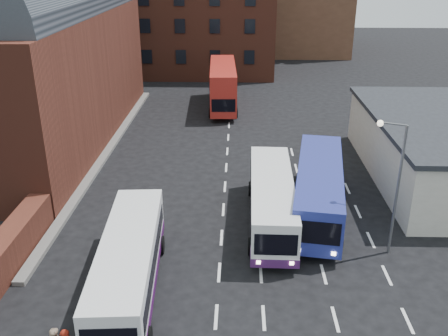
{
  "coord_description": "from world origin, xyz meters",
  "views": [
    {
      "loc": [
        0.84,
        -17.61,
        14.08
      ],
      "look_at": [
        0.0,
        10.0,
        2.2
      ],
      "focal_mm": 40.0,
      "sensor_mm": 36.0,
      "label": 1
    }
  ],
  "objects_px": {
    "bus_blue": "(319,187)",
    "bus_red_double": "(223,85)",
    "bus_white_outbound": "(129,262)",
    "bus_white_inbound": "(272,198)",
    "street_lamp": "(394,177)"
  },
  "relations": [
    {
      "from": "bus_blue",
      "to": "bus_red_double",
      "type": "distance_m",
      "value": 22.83
    },
    {
      "from": "bus_white_outbound",
      "to": "bus_red_double",
      "type": "relative_size",
      "value": 0.95
    },
    {
      "from": "bus_red_double",
      "to": "bus_white_inbound",
      "type": "bearing_deg",
      "value": 96.05
    },
    {
      "from": "bus_white_inbound",
      "to": "bus_white_outbound",
      "type": "bearing_deg",
      "value": 45.03
    },
    {
      "from": "bus_white_inbound",
      "to": "bus_red_double",
      "type": "bearing_deg",
      "value": -80.36
    },
    {
      "from": "bus_white_inbound",
      "to": "bus_blue",
      "type": "height_order",
      "value": "bus_blue"
    },
    {
      "from": "bus_white_outbound",
      "to": "street_lamp",
      "type": "xyz_separation_m",
      "value": [
        12.29,
        3.71,
        2.58
      ]
    },
    {
      "from": "bus_red_double",
      "to": "street_lamp",
      "type": "height_order",
      "value": "street_lamp"
    },
    {
      "from": "bus_red_double",
      "to": "street_lamp",
      "type": "relative_size",
      "value": 1.54
    },
    {
      "from": "bus_white_inbound",
      "to": "street_lamp",
      "type": "distance_m",
      "value": 6.76
    },
    {
      "from": "bus_white_outbound",
      "to": "street_lamp",
      "type": "height_order",
      "value": "street_lamp"
    },
    {
      "from": "bus_white_inbound",
      "to": "street_lamp",
      "type": "bearing_deg",
      "value": 155.55
    },
    {
      "from": "bus_white_outbound",
      "to": "bus_red_double",
      "type": "bearing_deg",
      "value": 79.84
    },
    {
      "from": "bus_blue",
      "to": "street_lamp",
      "type": "relative_size",
      "value": 1.61
    },
    {
      "from": "bus_blue",
      "to": "street_lamp",
      "type": "xyz_separation_m",
      "value": [
        2.86,
        -3.94,
        2.43
      ]
    }
  ]
}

